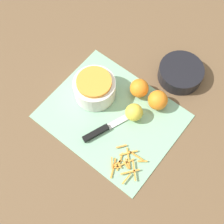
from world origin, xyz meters
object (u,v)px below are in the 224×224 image
object	(u,v)px
knife	(102,130)
orange_left	(158,100)
lemon	(134,112)
bowl_speckled	(95,88)
bowl_dark	(181,73)
orange_right	(139,88)

from	to	relation	value
knife	orange_left	bearing A→B (deg)	-3.52
orange_left	lemon	xyz separation A→B (m)	(-0.04, -0.09, -0.00)
bowl_speckled	lemon	size ratio (longest dim) A/B	2.40
bowl_dark	knife	world-z (taller)	bowl_dark
bowl_dark	orange_right	world-z (taller)	orange_right
bowl_dark	lemon	xyz separation A→B (m)	(-0.04, -0.25, 0.01)
knife	orange_right	distance (m)	0.21
bowl_speckled	lemon	bearing A→B (deg)	5.23
bowl_dark	orange_right	size ratio (longest dim) A/B	2.43
bowl_speckled	orange_right	distance (m)	0.16
bowl_speckled	bowl_dark	xyz separation A→B (m)	(0.20, 0.26, -0.02)
lemon	bowl_speckled	bearing A→B (deg)	-174.77
knife	bowl_dark	bearing A→B (deg)	6.69
bowl_dark	lemon	size ratio (longest dim) A/B	2.65
orange_right	bowl_dark	bearing A→B (deg)	63.45
knife	orange_left	world-z (taller)	orange_left
lemon	bowl_dark	bearing A→B (deg)	81.69
bowl_speckled	knife	xyz separation A→B (m)	(0.11, -0.10, -0.04)
lemon	orange_right	bearing A→B (deg)	115.80
bowl_speckled	orange_left	bearing A→B (deg)	27.03
knife	orange_left	distance (m)	0.23
bowl_speckled	lemon	world-z (taller)	bowl_speckled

